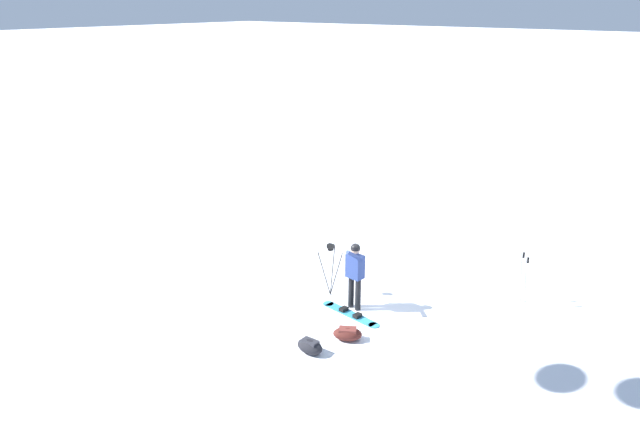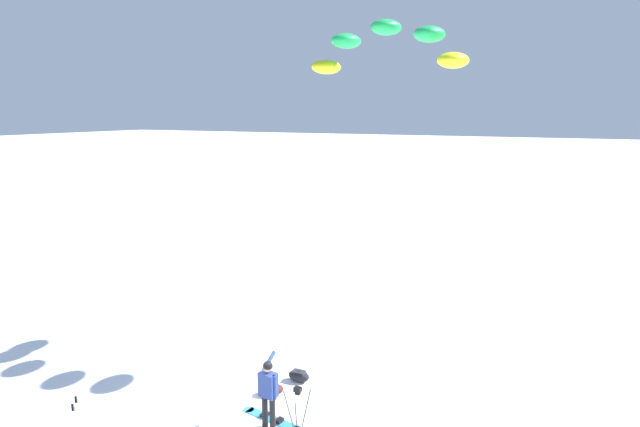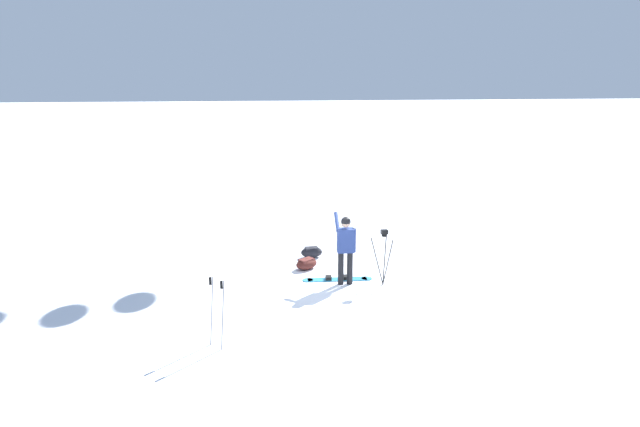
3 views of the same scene
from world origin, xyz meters
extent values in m
cylinder|color=black|center=(0.53, -0.42, 0.41)|extent=(0.14, 0.14, 0.81)
cylinder|color=black|center=(0.51, -0.64, 0.41)|extent=(0.14, 0.14, 0.81)
cube|color=navy|center=(0.52, -0.53, 1.10)|extent=(0.31, 0.43, 0.58)
sphere|color=tan|center=(0.52, -0.53, 1.53)|extent=(0.22, 0.22, 0.22)
sphere|color=black|center=(0.52, -0.53, 1.56)|extent=(0.23, 0.23, 0.23)
cylinder|color=navy|center=(0.78, -0.38, 1.50)|extent=(0.53, 0.15, 0.40)
cylinder|color=navy|center=(0.47, -0.73, 1.10)|extent=(0.09, 0.09, 0.58)
cube|color=teal|center=(0.84, -0.41, 0.01)|extent=(0.46, 1.49, 0.02)
cylinder|color=teal|center=(0.94, 0.31, 0.01)|extent=(0.26, 0.26, 0.02)
cube|color=black|center=(0.87, -0.20, 0.06)|extent=(0.22, 0.17, 0.08)
cube|color=black|center=(0.81, -0.63, 0.06)|extent=(0.22, 0.17, 0.08)
ellipsoid|color=yellow|center=(6.37, -3.13, 8.62)|extent=(1.26, 0.98, 0.44)
ellipsoid|color=green|center=(6.46, -2.42, 9.37)|extent=(1.26, 0.98, 0.44)
ellipsoid|color=green|center=(6.62, -1.07, 9.66)|extent=(1.26, 0.98, 0.44)
ellipsoid|color=green|center=(6.78, 0.28, 9.37)|extent=(1.26, 0.98, 0.44)
ellipsoid|color=yellow|center=(6.86, 0.99, 8.62)|extent=(1.26, 0.98, 0.44)
ellipsoid|color=black|center=(2.72, -0.14, 0.15)|extent=(0.38, 0.61, 0.31)
cube|color=#2C2C33|center=(2.72, -0.14, 0.26)|extent=(0.23, 0.36, 0.08)
cylinder|color=#262628|center=(0.28, -1.25, 0.60)|extent=(0.06, 0.36, 1.21)
cylinder|color=#262628|center=(0.14, -1.47, 0.60)|extent=(0.35, 0.14, 1.21)
cylinder|color=#262628|center=(0.44, -1.50, 0.60)|extent=(0.33, 0.19, 1.21)
cube|color=black|center=(0.30, -1.42, 1.24)|extent=(0.10, 0.10, 0.06)
cube|color=black|center=(0.30, -1.42, 1.32)|extent=(0.12, 0.16, 0.10)
ellipsoid|color=#4C1E19|center=(1.80, 0.18, 0.14)|extent=(0.67, 0.75, 0.28)
cube|color=brown|center=(1.80, 0.18, 0.24)|extent=(0.40, 0.45, 0.08)
cylinder|color=black|center=(-2.23, 2.49, 1.24)|extent=(0.05, 0.05, 0.14)
cylinder|color=gray|center=(-1.99, 2.68, 0.66)|extent=(0.08, 0.13, 1.31)
cylinder|color=black|center=(-1.99, 2.68, 1.24)|extent=(0.05, 0.05, 0.14)
camera|label=1|loc=(11.41, 6.83, 7.03)|focal=34.23mm
camera|label=2|loc=(-8.79, -6.34, 7.23)|focal=29.26mm
camera|label=3|loc=(-11.52, 2.70, 4.72)|focal=30.57mm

